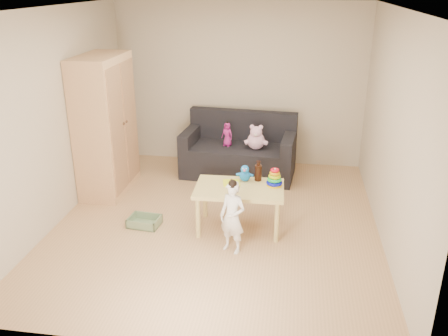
% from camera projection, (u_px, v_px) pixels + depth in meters
% --- Properties ---
extents(room, '(4.50, 4.50, 4.50)m').
position_uv_depth(room, '(217.00, 124.00, 5.57)').
color(room, tan).
rests_on(room, ground).
extents(wardrobe, '(0.54, 1.08, 1.95)m').
position_uv_depth(wardrobe, '(105.00, 125.00, 6.65)').
color(wardrobe, '#E3B07C').
rests_on(wardrobe, ground).
extents(sofa, '(1.78, 1.00, 0.48)m').
position_uv_depth(sofa, '(238.00, 160.00, 7.44)').
color(sofa, black).
rests_on(sofa, ground).
extents(play_table, '(1.08, 0.70, 0.56)m').
position_uv_depth(play_table, '(239.00, 208.00, 5.80)').
color(play_table, '#DDC779').
rests_on(play_table, ground).
extents(storage_bin, '(0.41, 0.33, 0.11)m').
position_uv_depth(storage_bin, '(144.00, 221.00, 5.95)').
color(storage_bin, gray).
rests_on(storage_bin, ground).
extents(toddler, '(0.36, 0.31, 0.83)m').
position_uv_depth(toddler, '(232.00, 218.00, 5.27)').
color(toddler, white).
rests_on(toddler, ground).
extents(pink_bear, '(0.33, 0.30, 0.32)m').
position_uv_depth(pink_bear, '(256.00, 139.00, 7.15)').
color(pink_bear, '#FFBBE6').
rests_on(pink_bear, sofa).
extents(doll, '(0.22, 0.19, 0.36)m').
position_uv_depth(doll, '(227.00, 135.00, 7.28)').
color(doll, '#B42185').
rests_on(doll, sofa).
extents(ring_stacker, '(0.20, 0.20, 0.22)m').
position_uv_depth(ring_stacker, '(274.00, 179.00, 5.70)').
color(ring_stacker, yellow).
rests_on(ring_stacker, play_table).
extents(brown_bottle, '(0.09, 0.09, 0.26)m').
position_uv_depth(brown_bottle, '(258.00, 172.00, 5.85)').
color(brown_bottle, black).
rests_on(brown_bottle, play_table).
extents(blue_plush, '(0.20, 0.17, 0.21)m').
position_uv_depth(blue_plush, '(245.00, 173.00, 5.84)').
color(blue_plush, '#1C86FF').
rests_on(blue_plush, play_table).
extents(wooden_figure, '(0.06, 0.05, 0.12)m').
position_uv_depth(wooden_figure, '(231.00, 183.00, 5.66)').
color(wooden_figure, brown).
rests_on(wooden_figure, play_table).
extents(yellow_book, '(0.24, 0.24, 0.02)m').
position_uv_depth(yellow_book, '(231.00, 183.00, 5.80)').
color(yellow_book, '#EFFD1A').
rests_on(yellow_book, play_table).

